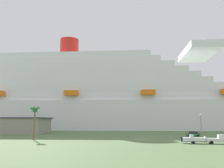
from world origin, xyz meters
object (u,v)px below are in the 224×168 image
Objects in this scene: cruise_ship at (107,100)px; pickup_truck at (220,139)px; palm_tree at (36,113)px; parked_car_red_hatchback at (194,133)px; small_boat_on_trailer at (197,140)px; street_lamp at (202,123)px; parked_car_green_wagon at (194,134)px.

cruise_ship is 99.49m from pickup_truck.
palm_tree is 2.02× the size of parked_car_red_hatchback.
small_boat_on_trailer is at bearing -107.12° from parked_car_red_hatchback.
street_lamp is at bearing 88.90° from pickup_truck.
small_boat_on_trailer reaches higher than parked_car_red_hatchback.
pickup_truck is at bearing -9.27° from small_boat_on_trailer.
street_lamp is (0.23, 12.22, 3.93)m from pickup_truck.
pickup_truck is 1.25× the size of parked_car_green_wagon.
palm_tree is (-19.20, -81.86, -11.00)m from cruise_ship.
cruise_ship is 47.00× the size of parked_car_red_hatchback.
cruise_ship reaches higher than parked_car_green_wagon.
parked_car_green_wagon is (8.16, 26.92, -0.13)m from small_boat_on_trailer.
palm_tree is 59.34m from parked_car_red_hatchback.
pickup_truck is at bearing -96.01° from parked_car_green_wagon.
palm_tree is 1.29× the size of street_lamp.
small_boat_on_trailer is at bearing -13.57° from palm_tree.
street_lamp is at bearing -102.44° from parked_car_red_hatchback.
street_lamp is 1.63× the size of parked_car_green_wagon.
small_boat_on_trailer is 28.13m from parked_car_green_wagon.
pickup_truck is at bearing -72.32° from cruise_ship.
cruise_ship reaches higher than small_boat_on_trailer.
street_lamp is 23.40m from parked_car_red_hatchback.
palm_tree is 54.82m from parked_car_green_wagon.
pickup_truck reaches higher than parked_car_green_wagon.
pickup_truck is at bearing -91.10° from street_lamp.
cruise_ship reaches higher than palm_tree.
small_boat_on_trailer is 13.24m from street_lamp.
pickup_truck is 50.69m from palm_tree.
cruise_ship is 48.71× the size of parked_car_green_wagon.
palm_tree is at bearing -156.70° from parked_car_red_hatchback.
street_lamp reaches higher than pickup_truck.
cruise_ship is at bearing 110.29° from street_lamp.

